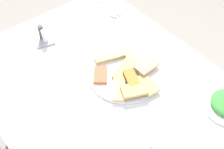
{
  "coord_description": "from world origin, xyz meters",
  "views": [
    {
      "loc": [
        -0.61,
        0.44,
        1.69
      ],
      "look_at": [
        -0.01,
        -0.04,
        0.77
      ],
      "focal_mm": 44.73,
      "sensor_mm": 36.0,
      "label": 1
    }
  ],
  "objects_px": {
    "paper_napkin": "(107,9)",
    "fork": "(109,7)",
    "dining_table": "(104,93)",
    "pide_platter": "(126,73)",
    "drinking_glass": "(156,146)",
    "spoon": "(104,10)",
    "condiment_caddy": "(44,37)"
  },
  "relations": [
    {
      "from": "paper_napkin",
      "to": "condiment_caddy",
      "type": "xyz_separation_m",
      "value": [
        -0.01,
        0.4,
        0.02
      ]
    },
    {
      "from": "dining_table",
      "to": "fork",
      "type": "xyz_separation_m",
      "value": [
        0.4,
        -0.35,
        0.08
      ]
    },
    {
      "from": "dining_table",
      "to": "fork",
      "type": "distance_m",
      "value": 0.53
    },
    {
      "from": "pide_platter",
      "to": "paper_napkin",
      "type": "xyz_separation_m",
      "value": [
        0.43,
        -0.23,
        -0.01
      ]
    },
    {
      "from": "paper_napkin",
      "to": "condiment_caddy",
      "type": "relative_size",
      "value": 1.16
    },
    {
      "from": "paper_napkin",
      "to": "drinking_glass",
      "type": "bearing_deg",
      "value": 153.63
    },
    {
      "from": "fork",
      "to": "condiment_caddy",
      "type": "distance_m",
      "value": 0.41
    },
    {
      "from": "pide_platter",
      "to": "condiment_caddy",
      "type": "bearing_deg",
      "value": 21.9
    },
    {
      "from": "pide_platter",
      "to": "spoon",
      "type": "distance_m",
      "value": 0.47
    },
    {
      "from": "dining_table",
      "to": "spoon",
      "type": "height_order",
      "value": "spoon"
    },
    {
      "from": "paper_napkin",
      "to": "spoon",
      "type": "relative_size",
      "value": 0.72
    },
    {
      "from": "dining_table",
      "to": "pide_platter",
      "type": "xyz_separation_m",
      "value": [
        -0.03,
        -0.1,
        0.09
      ]
    },
    {
      "from": "pide_platter",
      "to": "drinking_glass",
      "type": "height_order",
      "value": "drinking_glass"
    },
    {
      "from": "drinking_glass",
      "to": "dining_table",
      "type": "bearing_deg",
      "value": -8.1
    },
    {
      "from": "drinking_glass",
      "to": "paper_napkin",
      "type": "relative_size",
      "value": 0.76
    },
    {
      "from": "drinking_glass",
      "to": "fork",
      "type": "height_order",
      "value": "drinking_glass"
    },
    {
      "from": "drinking_glass",
      "to": "spoon",
      "type": "relative_size",
      "value": 0.55
    },
    {
      "from": "dining_table",
      "to": "fork",
      "type": "relative_size",
      "value": 6.43
    },
    {
      "from": "dining_table",
      "to": "drinking_glass",
      "type": "bearing_deg",
      "value": 171.9
    },
    {
      "from": "dining_table",
      "to": "spoon",
      "type": "distance_m",
      "value": 0.51
    },
    {
      "from": "pide_platter",
      "to": "fork",
      "type": "height_order",
      "value": "pide_platter"
    },
    {
      "from": "drinking_glass",
      "to": "condiment_caddy",
      "type": "xyz_separation_m",
      "value": [
        0.76,
        0.02,
        -0.02
      ]
    },
    {
      "from": "fork",
      "to": "condiment_caddy",
      "type": "relative_size",
      "value": 1.61
    },
    {
      "from": "pide_platter",
      "to": "condiment_caddy",
      "type": "distance_m",
      "value": 0.45
    },
    {
      "from": "pide_platter",
      "to": "paper_napkin",
      "type": "bearing_deg",
      "value": -28.03
    },
    {
      "from": "spoon",
      "to": "drinking_glass",
      "type": "bearing_deg",
      "value": 146.84
    },
    {
      "from": "dining_table",
      "to": "paper_napkin",
      "type": "height_order",
      "value": "paper_napkin"
    },
    {
      "from": "spoon",
      "to": "condiment_caddy",
      "type": "xyz_separation_m",
      "value": [
        -0.01,
        0.38,
        0.02
      ]
    },
    {
      "from": "drinking_glass",
      "to": "spoon",
      "type": "xyz_separation_m",
      "value": [
        0.77,
        -0.36,
        -0.04
      ]
    },
    {
      "from": "paper_napkin",
      "to": "spoon",
      "type": "distance_m",
      "value": 0.02
    },
    {
      "from": "paper_napkin",
      "to": "fork",
      "type": "distance_m",
      "value": 0.02
    },
    {
      "from": "paper_napkin",
      "to": "fork",
      "type": "height_order",
      "value": "fork"
    }
  ]
}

